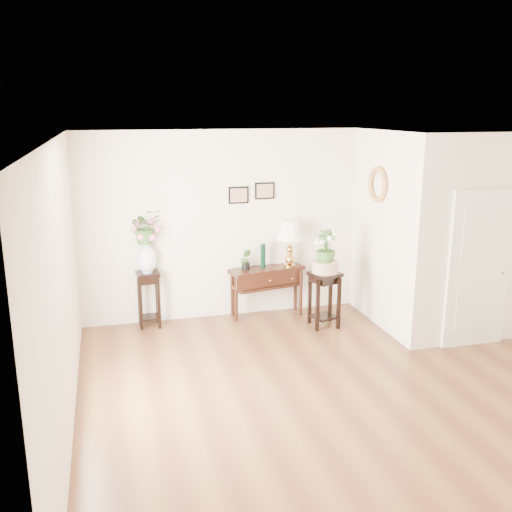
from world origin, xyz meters
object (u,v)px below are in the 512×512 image
object	(u,v)px
plant_stand_a	(149,299)
plant_stand_b	(324,299)
console_table	(267,292)
table_lamp	(290,244)

from	to	relation	value
plant_stand_a	plant_stand_b	xyz separation A→B (m)	(2.46, -0.65, -0.00)
console_table	plant_stand_b	size ratio (longest dim) A/B	1.40
console_table	plant_stand_b	world-z (taller)	plant_stand_b
plant_stand_b	table_lamp	bearing A→B (deg)	116.26
console_table	plant_stand_b	xyz separation A→B (m)	(0.68, -0.65, 0.03)
table_lamp	plant_stand_b	bearing A→B (deg)	-63.74
table_lamp	plant_stand_a	bearing A→B (deg)	180.00
console_table	plant_stand_a	xyz separation A→B (m)	(-1.77, 0.00, 0.03)
plant_stand_a	plant_stand_b	size ratio (longest dim) A/B	1.01
console_table	table_lamp	distance (m)	0.81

